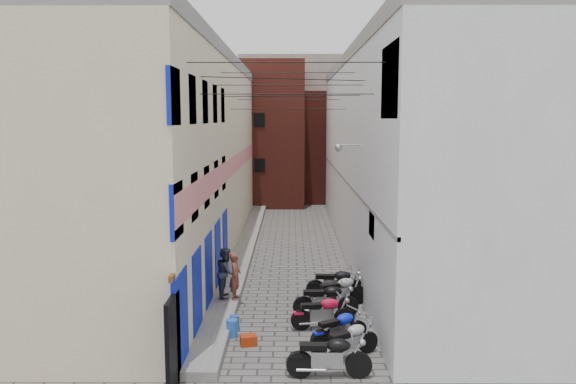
{
  "coord_description": "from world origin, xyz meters",
  "views": [
    {
      "loc": [
        0.12,
        -12.35,
        6.11
      ],
      "look_at": [
        -0.02,
        11.26,
        3.0
      ],
      "focal_mm": 35.0,
      "sensor_mm": 36.0,
      "label": 1
    }
  ],
  "objects_px": {
    "motorcycle_f": "(340,290)",
    "motorcycle_c": "(339,327)",
    "motorcycle_g": "(336,282)",
    "person_a": "(235,276)",
    "person_b": "(226,272)",
    "red_crate": "(248,340)",
    "water_jug_far": "(234,323)",
    "motorcycle_d": "(323,311)",
    "motorcycle_b": "(350,339)",
    "motorcycle_a": "(329,354)",
    "water_jug_near": "(232,328)",
    "motorcycle_e": "(326,298)"
  },
  "relations": [
    {
      "from": "motorcycle_f",
      "to": "motorcycle_c",
      "type": "bearing_deg",
      "value": -30.09
    },
    {
      "from": "motorcycle_g",
      "to": "person_a",
      "type": "xyz_separation_m",
      "value": [
        -3.34,
        -0.82,
        0.43
      ]
    },
    {
      "from": "person_b",
      "to": "red_crate",
      "type": "xyz_separation_m",
      "value": [
        0.98,
        -3.38,
        -0.94
      ]
    },
    {
      "from": "person_a",
      "to": "water_jug_far",
      "type": "height_order",
      "value": "person_a"
    },
    {
      "from": "motorcycle_d",
      "to": "person_b",
      "type": "xyz_separation_m",
      "value": [
        -3.06,
        2.17,
        0.53
      ]
    },
    {
      "from": "motorcycle_g",
      "to": "red_crate",
      "type": "distance_m",
      "value": 4.83
    },
    {
      "from": "motorcycle_b",
      "to": "water_jug_far",
      "type": "height_order",
      "value": "motorcycle_b"
    },
    {
      "from": "motorcycle_a",
      "to": "motorcycle_g",
      "type": "xyz_separation_m",
      "value": [
        0.62,
        5.91,
        -0.0
      ]
    },
    {
      "from": "motorcycle_b",
      "to": "person_b",
      "type": "xyz_separation_m",
      "value": [
        -3.65,
        4.21,
        0.56
      ]
    },
    {
      "from": "person_b",
      "to": "water_jug_near",
      "type": "bearing_deg",
      "value": -172.56
    },
    {
      "from": "motorcycle_e",
      "to": "motorcycle_f",
      "type": "height_order",
      "value": "motorcycle_e"
    },
    {
      "from": "water_jug_near",
      "to": "motorcycle_c",
      "type": "bearing_deg",
      "value": -11.53
    },
    {
      "from": "motorcycle_d",
      "to": "person_a",
      "type": "height_order",
      "value": "person_a"
    },
    {
      "from": "red_crate",
      "to": "motorcycle_d",
      "type": "bearing_deg",
      "value": 30.13
    },
    {
      "from": "motorcycle_b",
      "to": "water_jug_near",
      "type": "bearing_deg",
      "value": -148.39
    },
    {
      "from": "motorcycle_b",
      "to": "motorcycle_f",
      "type": "bearing_deg",
      "value": 144.72
    },
    {
      "from": "motorcycle_d",
      "to": "motorcycle_g",
      "type": "height_order",
      "value": "motorcycle_g"
    },
    {
      "from": "motorcycle_c",
      "to": "motorcycle_e",
      "type": "xyz_separation_m",
      "value": [
        -0.23,
        2.23,
        0.06
      ]
    },
    {
      "from": "water_jug_near",
      "to": "motorcycle_b",
      "type": "bearing_deg",
      "value": -24.13
    },
    {
      "from": "motorcycle_g",
      "to": "person_a",
      "type": "distance_m",
      "value": 3.47
    },
    {
      "from": "motorcycle_d",
      "to": "motorcycle_b",
      "type": "bearing_deg",
      "value": 7.17
    },
    {
      "from": "motorcycle_c",
      "to": "motorcycle_f",
      "type": "xyz_separation_m",
      "value": [
        0.28,
        3.13,
        0.05
      ]
    },
    {
      "from": "motorcycle_a",
      "to": "motorcycle_g",
      "type": "bearing_deg",
      "value": 174.76
    },
    {
      "from": "motorcycle_d",
      "to": "red_crate",
      "type": "relative_size",
      "value": 4.3
    },
    {
      "from": "motorcycle_a",
      "to": "motorcycle_d",
      "type": "bearing_deg",
      "value": -179.65
    },
    {
      "from": "motorcycle_a",
      "to": "motorcycle_b",
      "type": "bearing_deg",
      "value": 151.48
    },
    {
      "from": "motorcycle_e",
      "to": "motorcycle_f",
      "type": "distance_m",
      "value": 1.03
    },
    {
      "from": "motorcycle_a",
      "to": "motorcycle_d",
      "type": "height_order",
      "value": "motorcycle_a"
    },
    {
      "from": "motorcycle_f",
      "to": "red_crate",
      "type": "xyz_separation_m",
      "value": [
        -2.74,
        -3.11,
        -0.44
      ]
    },
    {
      "from": "motorcycle_a",
      "to": "water_jug_far",
      "type": "bearing_deg",
      "value": -138.86
    },
    {
      "from": "water_jug_near",
      "to": "water_jug_far",
      "type": "bearing_deg",
      "value": 87.29
    },
    {
      "from": "water_jug_near",
      "to": "red_crate",
      "type": "xyz_separation_m",
      "value": [
        0.51,
        -0.59,
        -0.11
      ]
    },
    {
      "from": "person_b",
      "to": "water_jug_far",
      "type": "bearing_deg",
      "value": -170.03
    },
    {
      "from": "motorcycle_f",
      "to": "water_jug_near",
      "type": "xyz_separation_m",
      "value": [
        -3.25,
        -2.52,
        -0.33
      ]
    },
    {
      "from": "motorcycle_g",
      "to": "water_jug_near",
      "type": "xyz_separation_m",
      "value": [
        -3.19,
        -3.39,
        -0.34
      ]
    },
    {
      "from": "motorcycle_f",
      "to": "red_crate",
      "type": "bearing_deg",
      "value": -66.29
    },
    {
      "from": "motorcycle_g",
      "to": "red_crate",
      "type": "xyz_separation_m",
      "value": [
        -2.68,
        -3.99,
        -0.45
      ]
    },
    {
      "from": "motorcycle_b",
      "to": "water_jug_near",
      "type": "height_order",
      "value": "motorcycle_b"
    },
    {
      "from": "motorcycle_e",
      "to": "red_crate",
      "type": "height_order",
      "value": "motorcycle_e"
    },
    {
      "from": "motorcycle_d",
      "to": "person_a",
      "type": "bearing_deg",
      "value": -134.43
    },
    {
      "from": "motorcycle_a",
      "to": "water_jug_far",
      "type": "xyz_separation_m",
      "value": [
        -2.55,
        3.0,
        -0.37
      ]
    },
    {
      "from": "motorcycle_g",
      "to": "water_jug_far",
      "type": "relative_size",
      "value": 4.63
    },
    {
      "from": "motorcycle_a",
      "to": "water_jug_far",
      "type": "relative_size",
      "value": 4.63
    },
    {
      "from": "motorcycle_d",
      "to": "water_jug_far",
      "type": "distance_m",
      "value": 2.59
    },
    {
      "from": "person_b",
      "to": "motorcycle_g",
      "type": "bearing_deg",
      "value": -82.66
    },
    {
      "from": "motorcycle_c",
      "to": "motorcycle_d",
      "type": "xyz_separation_m",
      "value": [
        -0.38,
        1.22,
        0.02
      ]
    },
    {
      "from": "motorcycle_e",
      "to": "person_a",
      "type": "distance_m",
      "value": 3.07
    },
    {
      "from": "motorcycle_g",
      "to": "water_jug_far",
      "type": "bearing_deg",
      "value": -46.5
    },
    {
      "from": "water_jug_near",
      "to": "water_jug_far",
      "type": "relative_size",
      "value": 1.12
    },
    {
      "from": "motorcycle_c",
      "to": "motorcycle_d",
      "type": "relative_size",
      "value": 0.97
    }
  ]
}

